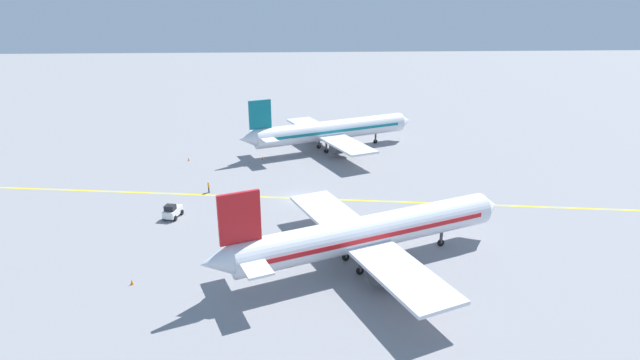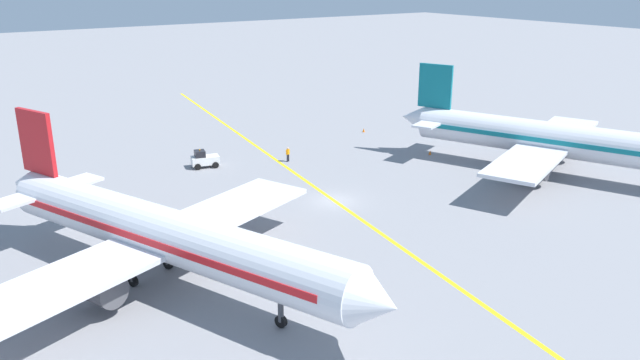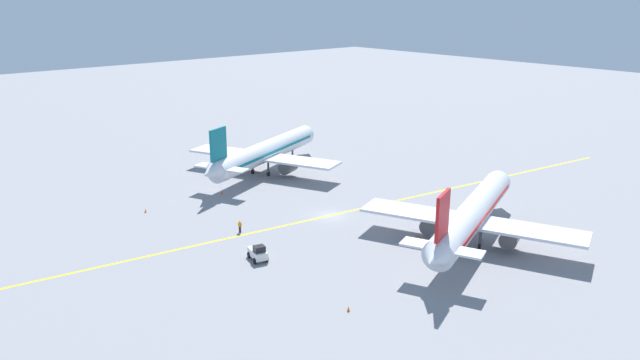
{
  "view_description": "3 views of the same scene",
  "coord_description": "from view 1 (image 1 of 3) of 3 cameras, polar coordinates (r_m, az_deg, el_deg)",
  "views": [
    {
      "loc": [
        66.26,
        -0.82,
        27.22
      ],
      "look_at": [
        -1.56,
        2.97,
        2.17
      ],
      "focal_mm": 28.0,
      "sensor_mm": 36.0,
      "label": 1
    },
    {
      "loc": [
        32.13,
        44.86,
        20.69
      ],
      "look_at": [
        2.47,
        1.22,
        2.89
      ],
      "focal_mm": 35.0,
      "sensor_mm": 36.0,
      "label": 2
    },
    {
      "loc": [
        62.0,
        -56.21,
        30.72
      ],
      "look_at": [
        -2.27,
        0.05,
        4.78
      ],
      "focal_mm": 35.0,
      "sensor_mm": 36.0,
      "label": 3
    }
  ],
  "objects": [
    {
      "name": "airplane_at_gate",
      "position": [
        93.41,
        1.16,
        5.66
      ],
      "size": [
        27.86,
        33.96,
        10.6
      ],
      "color": "silver",
      "rests_on": "ground"
    },
    {
      "name": "traffic_cone_mid_apron",
      "position": [
        90.9,
        -14.78,
        2.31
      ],
      "size": [
        0.32,
        0.32,
        0.55
      ],
      "primitive_type": "cone",
      "color": "orange",
      "rests_on": "ground"
    },
    {
      "name": "airplane_adjacent_stand",
      "position": [
        53.21,
        5.31,
        -6.08
      ],
      "size": [
        27.95,
        34.1,
        10.6
      ],
      "color": "silver",
      "rests_on": "ground"
    },
    {
      "name": "traffic_cone_by_wingtip",
      "position": [
        54.48,
        -20.71,
        -10.86
      ],
      "size": [
        0.32,
        0.32,
        0.55
      ],
      "primitive_type": "cone",
      "color": "orange",
      "rests_on": "ground"
    },
    {
      "name": "apron_yellow_centreline",
      "position": [
        71.64,
        -2.31,
        -2.1
      ],
      "size": [
        18.27,
        118.72,
        0.01
      ],
      "primitive_type": "cube",
      "rotation": [
        0.0,
        0.0,
        -0.15
      ],
      "color": "yellow",
      "rests_on": "ground"
    },
    {
      "name": "traffic_cone_far_edge",
      "position": [
        58.63,
        0.62,
        -7.12
      ],
      "size": [
        0.32,
        0.32,
        0.55
      ],
      "primitive_type": "cone",
      "color": "orange",
      "rests_on": "ground"
    },
    {
      "name": "traffic_cone_near_nose",
      "position": [
        89.0,
        -6.61,
        2.48
      ],
      "size": [
        0.32,
        0.32,
        0.55
      ],
      "primitive_type": "cone",
      "color": "orange",
      "rests_on": "ground"
    },
    {
      "name": "ground_plane",
      "position": [
        71.64,
        -2.31,
        -2.11
      ],
      "size": [
        400.0,
        400.0,
        0.0
      ],
      "primitive_type": "plane",
      "color": "gray"
    },
    {
      "name": "baggage_tug_white",
      "position": [
        67.92,
        -16.52,
        -3.45
      ],
      "size": [
        3.27,
        2.34,
        2.11
      ],
      "color": "white",
      "rests_on": "ground"
    },
    {
      "name": "ground_crew_worker",
      "position": [
        75.19,
        -12.62,
        -0.75
      ],
      "size": [
        0.56,
        0.31,
        1.68
      ],
      "color": "#23232D",
      "rests_on": "ground"
    }
  ]
}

